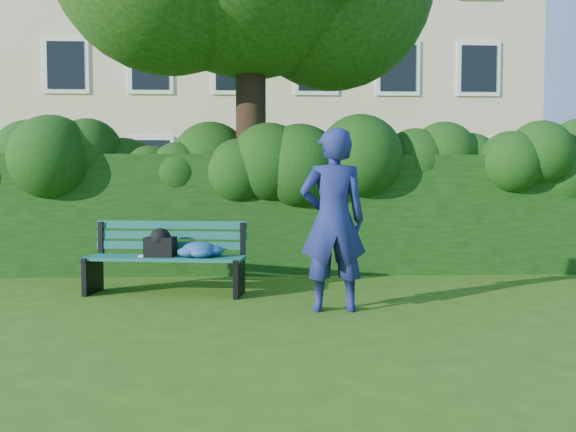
{
  "coord_description": "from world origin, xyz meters",
  "views": [
    {
      "loc": [
        -0.28,
        -6.54,
        1.32
      ],
      "look_at": [
        0.0,
        0.6,
        0.95
      ],
      "focal_mm": 35.0,
      "sensor_mm": 36.0,
      "label": 1
    }
  ],
  "objects": [
    {
      "name": "apartment_building",
      "position": [
        -0.0,
        13.99,
        6.0
      ],
      "size": [
        16.0,
        8.08,
        12.0
      ],
      "color": "#CFC28B",
      "rests_on": "ground"
    },
    {
      "name": "hedge",
      "position": [
        0.0,
        2.2,
        0.9
      ],
      "size": [
        10.0,
        1.0,
        1.8
      ],
      "color": "black",
      "rests_on": "ground"
    },
    {
      "name": "park_bench",
      "position": [
        -1.42,
        0.38,
        0.5
      ],
      "size": [
        2.0,
        0.81,
        0.89
      ],
      "rotation": [
        0.0,
        0.0,
        -0.13
      ],
      "color": "#0E4A3E",
      "rests_on": "ground"
    },
    {
      "name": "man_reading",
      "position": [
        0.43,
        -0.63,
        0.97
      ],
      "size": [
        0.73,
        0.49,
        1.94
      ],
      "primitive_type": "imported",
      "rotation": [
        0.0,
        0.0,
        3.18
      ],
      "color": "navy",
      "rests_on": "ground"
    },
    {
      "name": "ground",
      "position": [
        0.0,
        0.0,
        0.0
      ],
      "size": [
        80.0,
        80.0,
        0.0
      ],
      "primitive_type": "plane",
      "color": "#305013",
      "rests_on": "ground"
    }
  ]
}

